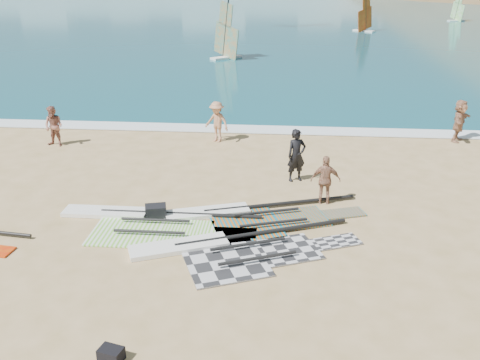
# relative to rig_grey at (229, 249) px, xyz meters

# --- Properties ---
(ground) EXTENTS (300.00, 300.00, 0.00)m
(ground) POSITION_rel_rig_grey_xyz_m (0.20, -1.64, -0.05)
(ground) COLOR tan
(ground) RESTS_ON ground
(surf_line) EXTENTS (300.00, 1.20, 0.04)m
(surf_line) POSITION_rel_rig_grey_xyz_m (0.20, 10.66, -0.05)
(surf_line) COLOR white
(surf_line) RESTS_ON ground
(rig_grey) EXTENTS (6.06, 3.72, 0.20)m
(rig_grey) POSITION_rel_rig_grey_xyz_m (0.00, 0.00, 0.00)
(rig_grey) COLOR #29292C
(rig_grey) RESTS_ON ground
(rig_green) EXTENTS (5.80, 2.27, 0.20)m
(rig_green) POSITION_rel_rig_grey_xyz_m (-2.68, 1.34, -0.00)
(rig_green) COLOR #6FCF2A
(rig_green) RESTS_ON ground
(rig_orange) EXTENTS (5.90, 3.34, 0.20)m
(rig_orange) POSITION_rel_rig_grey_xyz_m (0.40, 1.98, -0.00)
(rig_orange) COLOR #DF5D07
(rig_orange) RESTS_ON ground
(gear_bag_near) EXTENTS (0.68, 0.57, 0.38)m
(gear_bag_near) POSITION_rel_rig_grey_xyz_m (-2.30, 1.73, 0.14)
(gear_bag_near) COLOR black
(gear_bag_near) RESTS_ON ground
(gear_bag_far) EXTENTS (0.50, 0.41, 0.26)m
(gear_bag_far) POSITION_rel_rig_grey_xyz_m (-1.75, -4.22, 0.08)
(gear_bag_far) COLOR black
(gear_bag_far) RESTS_ON ground
(person_wetsuit) EXTENTS (0.77, 0.66, 1.79)m
(person_wetsuit) POSITION_rel_rig_grey_xyz_m (1.74, 4.94, 0.84)
(person_wetsuit) COLOR black
(person_wetsuit) RESTS_ON ground
(beachgoer_left) EXTENTS (0.90, 0.77, 1.62)m
(beachgoer_left) POSITION_rel_rig_grey_xyz_m (-7.82, 7.83, 0.76)
(beachgoer_left) COLOR #955D4D
(beachgoer_left) RESTS_ON ground
(beachgoer_mid) EXTENTS (1.24, 1.04, 1.67)m
(beachgoer_mid) POSITION_rel_rig_grey_xyz_m (-1.44, 8.95, 0.78)
(beachgoer_mid) COLOR tan
(beachgoer_mid) RESTS_ON ground
(beachgoer_back) EXTENTS (0.89, 0.38, 1.52)m
(beachgoer_back) POSITION_rel_rig_grey_xyz_m (2.59, 3.16, 0.71)
(beachgoer_back) COLOR #9F6E54
(beachgoer_back) RESTS_ON ground
(beachgoer_right) EXTENTS (1.24, 1.65, 1.73)m
(beachgoer_right) POSITION_rel_rig_grey_xyz_m (8.41, 9.86, 0.82)
(beachgoer_right) COLOR #AD7A5B
(beachgoer_right) RESTS_ON ground
(windsurfer_left) EXTENTS (2.37, 2.33, 4.66)m
(windsurfer_left) POSITION_rel_rig_grey_xyz_m (-3.30, 29.31, 1.29)
(windsurfer_left) COLOR white
(windsurfer_left) RESTS_ON ground
(windsurfer_centre) EXTENTS (2.32, 2.34, 4.39)m
(windsurfer_centre) POSITION_rel_rig_grey_xyz_m (9.46, 47.87, 1.23)
(windsurfer_centre) COLOR white
(windsurfer_centre) RESTS_ON ground
(windsurfer_right) EXTENTS (2.27, 2.55, 3.99)m
(windsurfer_right) POSITION_rel_rig_grey_xyz_m (22.47, 60.07, 1.14)
(windsurfer_right) COLOR white
(windsurfer_right) RESTS_ON ground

